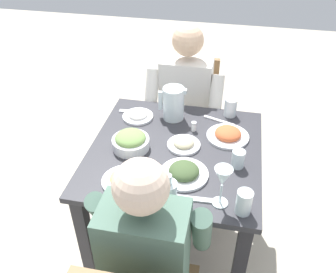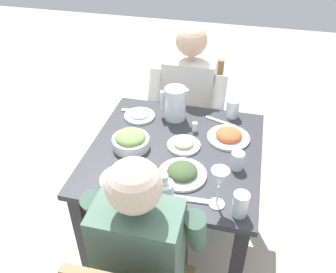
% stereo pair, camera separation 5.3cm
% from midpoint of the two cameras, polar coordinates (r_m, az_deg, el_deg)
% --- Properties ---
extents(ground_plane, '(8.00, 8.00, 0.00)m').
position_cam_midpoint_polar(ground_plane, '(2.36, 0.24, -15.95)').
color(ground_plane, '#B7AD99').
extents(dining_table, '(0.87, 0.87, 0.73)m').
position_cam_midpoint_polar(dining_table, '(1.92, 0.28, -5.04)').
color(dining_table, '#2D2D33').
rests_on(dining_table, ground_plane).
extents(chair_near, '(0.40, 0.40, 0.86)m').
position_cam_midpoint_polar(chair_near, '(2.57, 2.54, 3.83)').
color(chair_near, olive).
rests_on(chair_near, ground_plane).
extents(diner_near, '(0.48, 0.53, 1.16)m').
position_cam_midpoint_polar(diner_near, '(2.32, 1.82, 4.18)').
color(diner_near, silver).
rests_on(diner_near, ground_plane).
extents(diner_far, '(0.48, 0.53, 1.16)m').
position_cam_midpoint_polar(diner_far, '(1.55, -3.77, -16.96)').
color(diner_far, '#4C6B5B').
rests_on(diner_far, ground_plane).
extents(water_pitcher, '(0.16, 0.12, 0.19)m').
position_cam_midpoint_polar(water_pitcher, '(2.03, 0.11, 5.26)').
color(water_pitcher, silver).
rests_on(water_pitcher, dining_table).
extents(salad_bowl, '(0.19, 0.19, 0.09)m').
position_cam_midpoint_polar(salad_bowl, '(1.84, -6.72, -0.72)').
color(salad_bowl, white).
rests_on(salad_bowl, dining_table).
extents(plate_dolmas, '(0.23, 0.23, 0.06)m').
position_cam_midpoint_polar(plate_dolmas, '(1.68, 1.64, -5.63)').
color(plate_dolmas, white).
rests_on(plate_dolmas, dining_table).
extents(plate_beans, '(0.17, 0.17, 0.04)m').
position_cam_midpoint_polar(plate_beans, '(1.85, 1.69, -1.14)').
color(plate_beans, white).
rests_on(plate_beans, dining_table).
extents(plate_yoghurt, '(0.18, 0.18, 0.04)m').
position_cam_midpoint_polar(plate_yoghurt, '(2.08, -5.51, 3.32)').
color(plate_yoghurt, white).
rests_on(plate_yoghurt, dining_table).
extents(plate_rice_curry, '(0.22, 0.22, 0.06)m').
position_cam_midpoint_polar(plate_rice_curry, '(1.93, 8.66, 0.29)').
color(plate_rice_curry, white).
rests_on(plate_rice_curry, dining_table).
extents(plate_fries, '(0.20, 0.20, 0.05)m').
position_cam_midpoint_polar(plate_fries, '(1.67, -7.87, -6.65)').
color(plate_fries, white).
rests_on(plate_fries, dining_table).
extents(water_glass_near_left, '(0.06, 0.06, 0.09)m').
position_cam_midpoint_polar(water_glass_near_left, '(1.74, 10.15, -3.50)').
color(water_glass_near_left, silver).
rests_on(water_glass_near_left, dining_table).
extents(water_glass_center, '(0.07, 0.07, 0.11)m').
position_cam_midpoint_polar(water_glass_center, '(2.10, 9.13, 4.56)').
color(water_glass_center, silver).
rests_on(water_glass_center, dining_table).
extents(water_glass_by_pitcher, '(0.07, 0.07, 0.11)m').
position_cam_midpoint_polar(water_glass_by_pitcher, '(1.53, 10.90, -10.16)').
color(water_glass_by_pitcher, silver).
rests_on(water_glass_by_pitcher, dining_table).
extents(wine_glass, '(0.08, 0.08, 0.20)m').
position_cam_midpoint_polar(wine_glass, '(1.48, 7.61, -6.66)').
color(wine_glass, silver).
rests_on(wine_glass, dining_table).
extents(oil_carafe, '(0.08, 0.08, 0.16)m').
position_cam_midpoint_polar(oil_carafe, '(1.53, -1.02, -9.14)').
color(oil_carafe, silver).
rests_on(oil_carafe, dining_table).
extents(salt_shaker, '(0.03, 0.03, 0.05)m').
position_cam_midpoint_polar(salt_shaker, '(1.96, 3.31, 1.60)').
color(salt_shaker, white).
rests_on(salt_shaker, dining_table).
extents(fork_near, '(0.17, 0.04, 0.01)m').
position_cam_midpoint_polar(fork_near, '(2.13, -6.15, 3.90)').
color(fork_near, silver).
rests_on(fork_near, dining_table).
extents(knife_near, '(0.18, 0.08, 0.01)m').
position_cam_midpoint_polar(knife_near, '(2.06, 7.33, 2.49)').
color(knife_near, silver).
rests_on(knife_near, dining_table).
extents(fork_far, '(0.17, 0.03, 0.01)m').
position_cam_midpoint_polar(fork_far, '(1.58, 3.57, -9.88)').
color(fork_far, silver).
rests_on(fork_far, dining_table).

